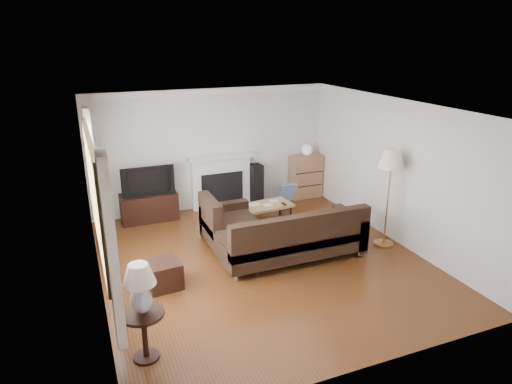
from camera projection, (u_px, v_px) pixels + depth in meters
name	position (u px, v px, depth m)	size (l,w,h in m)	color
room	(263.00, 189.00, 7.04)	(5.10, 5.60, 2.54)	#562D13
window	(95.00, 194.00, 5.89)	(0.12, 2.74, 1.54)	brown
curtain_near	(112.00, 253.00, 4.63)	(0.10, 0.35, 2.10)	silver
curtain_far	(93.00, 173.00, 7.29)	(0.10, 0.35, 2.10)	silver
fireplace	(221.00, 181.00, 9.62)	(1.40, 0.26, 1.15)	white
tv_stand	(149.00, 207.00, 9.02)	(1.10, 0.49, 0.55)	black
television	(147.00, 180.00, 8.84)	(1.01, 0.13, 0.58)	black
speaker_left	(160.00, 198.00, 9.13)	(0.22, 0.26, 0.79)	black
speaker_right	(256.00, 184.00, 9.86)	(0.24, 0.29, 0.88)	black
bookshelf	(306.00, 176.00, 10.25)	(0.71, 0.34, 0.97)	#976746
globe_lamp	(307.00, 150.00, 10.06)	(0.24, 0.24, 0.24)	white
sectional_sofa	(292.00, 235.00, 7.42)	(2.58, 1.89, 0.83)	black
coffee_table	(266.00, 214.00, 8.90)	(1.00, 0.54, 0.39)	#9F814C
footstool	(164.00, 274.00, 6.64)	(0.47, 0.47, 0.40)	black
floor_lamp	(388.00, 198.00, 7.76)	(0.45, 0.45, 1.73)	#BD8141
side_table	(145.00, 335.00, 5.12)	(0.48, 0.48, 0.60)	black
table_lamp	(140.00, 289.00, 4.93)	(0.36, 0.36, 0.58)	silver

